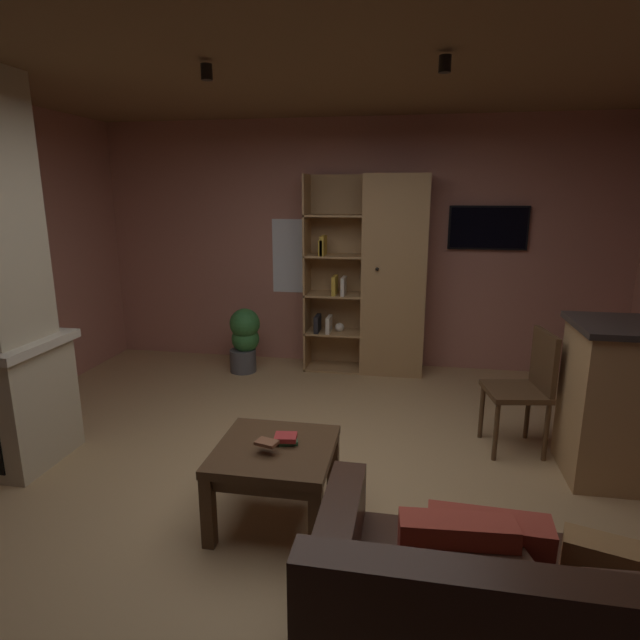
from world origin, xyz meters
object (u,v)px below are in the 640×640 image
(bookshelf_cabinet, at_px, (385,277))
(table_book_2, at_px, (267,443))
(coffee_table, at_px, (275,460))
(dining_chair, at_px, (527,383))
(wall_mounted_tv, at_px, (488,228))
(table_book_0, at_px, (288,441))
(table_book_1, at_px, (286,437))
(potted_floor_plant, at_px, (245,338))
(leather_couch, at_px, (520,637))

(bookshelf_cabinet, bearing_deg, table_book_2, -99.81)
(coffee_table, relative_size, dining_chair, 0.74)
(bookshelf_cabinet, distance_m, table_book_2, 2.96)
(bookshelf_cabinet, distance_m, wall_mounted_tv, 1.17)
(table_book_0, distance_m, table_book_1, 0.03)
(coffee_table, xyz_separation_m, potted_floor_plant, (-1.00, 2.51, -0.00))
(dining_chair, bearing_deg, table_book_2, -142.52)
(wall_mounted_tv, bearing_deg, table_book_0, -115.87)
(table_book_2, height_order, dining_chair, dining_chair)
(table_book_0, relative_size, wall_mounted_tv, 0.13)
(dining_chair, bearing_deg, potted_floor_plant, 152.98)
(bookshelf_cabinet, height_order, dining_chair, bookshelf_cabinet)
(coffee_table, distance_m, wall_mounted_tv, 3.55)
(dining_chair, height_order, potted_floor_plant, dining_chair)
(bookshelf_cabinet, relative_size, potted_floor_plant, 2.98)
(leather_couch, height_order, table_book_1, leather_couch)
(bookshelf_cabinet, relative_size, leather_couch, 1.35)
(bookshelf_cabinet, relative_size, table_book_0, 19.52)
(dining_chair, bearing_deg, bookshelf_cabinet, 125.24)
(table_book_0, height_order, table_book_2, table_book_2)
(bookshelf_cabinet, xyz_separation_m, coffee_table, (-0.47, -2.79, -0.65))
(table_book_1, height_order, potted_floor_plant, potted_floor_plant)
(leather_couch, height_order, potted_floor_plant, leather_couch)
(potted_floor_plant, height_order, wall_mounted_tv, wall_mounted_tv)
(potted_floor_plant, bearing_deg, table_book_2, -69.32)
(potted_floor_plant, xyz_separation_m, wall_mounted_tv, (2.50, 0.49, 1.17))
(potted_floor_plant, bearing_deg, wall_mounted_tv, 11.14)
(potted_floor_plant, bearing_deg, bookshelf_cabinet, 10.83)
(dining_chair, distance_m, wall_mounted_tv, 2.09)
(leather_couch, xyz_separation_m, dining_chair, (0.43, 2.15, 0.22))
(coffee_table, relative_size, table_book_0, 6.42)
(dining_chair, relative_size, potted_floor_plant, 1.31)
(leather_couch, bearing_deg, table_book_2, 143.40)
(dining_chair, bearing_deg, leather_couch, -101.34)
(table_book_1, distance_m, potted_floor_plant, 2.68)
(table_book_0, height_order, wall_mounted_tv, wall_mounted_tv)
(bookshelf_cabinet, xyz_separation_m, dining_chair, (1.14, -1.62, -0.50))
(bookshelf_cabinet, bearing_deg, coffee_table, -99.62)
(table_book_2, bearing_deg, potted_floor_plant, 110.68)
(table_book_0, bearing_deg, potted_floor_plant, 113.52)
(table_book_2, bearing_deg, table_book_0, 54.89)
(bookshelf_cabinet, bearing_deg, table_book_1, -98.67)
(coffee_table, bearing_deg, dining_chair, 36.08)
(dining_chair, xyz_separation_m, potted_floor_plant, (-2.62, 1.33, -0.15))
(bookshelf_cabinet, height_order, leather_couch, bookshelf_cabinet)
(leather_couch, distance_m, table_book_2, 1.52)
(table_book_1, bearing_deg, dining_chair, 35.87)
(leather_couch, distance_m, table_book_1, 1.54)
(bookshelf_cabinet, relative_size, table_book_1, 16.31)
(leather_couch, bearing_deg, bookshelf_cabinet, 100.67)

